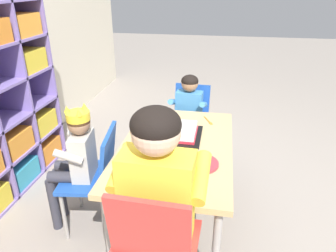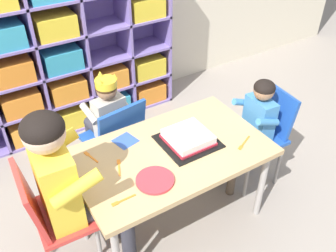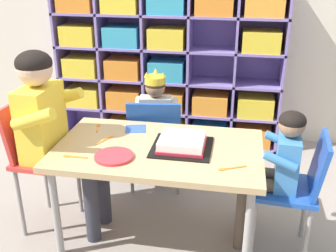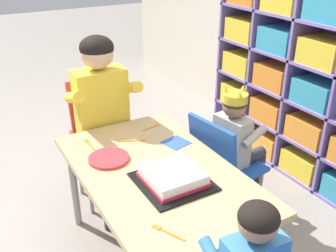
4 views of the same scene
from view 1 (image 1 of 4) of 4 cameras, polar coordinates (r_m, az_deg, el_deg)
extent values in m
plane|color=gray|center=(2.25, 1.37, -16.39)|extent=(16.00, 16.00, 0.00)
cube|color=#7F6BB2|center=(2.71, -26.58, 5.12)|extent=(0.02, 0.31, 1.38)
cube|color=#7F6BB2|center=(3.00, -22.56, 7.63)|extent=(0.02, 0.31, 1.38)
cube|color=teal|center=(2.80, -26.18, -7.57)|extent=(0.29, 0.25, 0.16)
cube|color=orange|center=(3.06, -22.30, -3.97)|extent=(0.29, 0.25, 0.16)
cube|color=orange|center=(2.68, -27.27, -2.64)|extent=(0.29, 0.25, 0.16)
cube|color=yellow|center=(2.95, -23.14, 0.65)|extent=(0.29, 0.25, 0.16)
cube|color=yellow|center=(2.79, -25.03, 10.85)|extent=(0.29, 0.25, 0.16)
cube|color=orange|center=(2.75, -26.09, 16.30)|extent=(0.29, 0.25, 0.16)
cube|color=tan|center=(1.93, 1.54, -3.93)|extent=(1.12, 0.68, 0.03)
cylinder|color=#9E9993|center=(1.69, 8.74, -21.56)|extent=(0.04, 0.04, 0.54)
cylinder|color=#9E9993|center=(2.49, 9.60, -4.67)|extent=(0.04, 0.04, 0.54)
cylinder|color=#9E9993|center=(1.77, -10.71, -19.13)|extent=(0.04, 0.04, 0.54)
cylinder|color=#9E9993|center=(2.55, -3.05, -3.64)|extent=(0.04, 0.04, 0.54)
cube|color=#1E4CA8|center=(2.07, -14.53, -9.01)|extent=(0.42, 0.36, 0.03)
cube|color=#1E4CA8|center=(1.95, -11.00, -5.19)|extent=(0.35, 0.12, 0.31)
cylinder|color=gray|center=(2.33, -15.95, -10.50)|extent=(0.02, 0.02, 0.35)
cylinder|color=gray|center=(2.09, -18.47, -15.47)|extent=(0.02, 0.02, 0.35)
cylinder|color=gray|center=(2.27, -9.93, -10.87)|extent=(0.02, 0.02, 0.35)
cylinder|color=gray|center=(2.03, -11.69, -16.09)|extent=(0.02, 0.02, 0.35)
cube|color=#B2ADA3|center=(1.99, -15.27, -5.27)|extent=(0.22, 0.14, 0.29)
sphere|color=#997051|center=(1.89, -16.00, 0.41)|extent=(0.13, 0.13, 0.13)
ellipsoid|color=#472D19|center=(1.89, -16.07, 0.96)|extent=(0.14, 0.14, 0.10)
cylinder|color=yellow|center=(1.87, -16.18, 1.80)|extent=(0.14, 0.14, 0.05)
cone|color=yellow|center=(1.88, -18.06, 2.99)|extent=(0.04, 0.04, 0.04)
cone|color=yellow|center=(1.90, -15.10, 3.60)|extent=(0.04, 0.04, 0.04)
cone|color=yellow|center=(1.80, -16.00, 2.37)|extent=(0.04, 0.04, 0.04)
cylinder|color=#33333D|center=(2.13, -17.17, -7.02)|extent=(0.10, 0.22, 0.07)
cylinder|color=#33333D|center=(2.03, -18.25, -8.89)|extent=(0.10, 0.22, 0.07)
cylinder|color=#33333D|center=(2.28, -19.03, -11.46)|extent=(0.06, 0.06, 0.37)
cylinder|color=#33333D|center=(2.19, -20.13, -13.38)|extent=(0.06, 0.06, 0.37)
cylinder|color=#B2ADA3|center=(2.08, -15.64, -1.95)|extent=(0.07, 0.18, 0.10)
cylinder|color=#B2ADA3|center=(1.87, -17.77, -5.42)|extent=(0.07, 0.18, 0.10)
cube|color=red|center=(1.46, -1.88, -19.90)|extent=(0.30, 0.37, 0.03)
cube|color=red|center=(1.25, -3.57, -18.60)|extent=(0.08, 0.33, 0.32)
cylinder|color=gray|center=(1.74, -5.90, -21.96)|extent=(0.02, 0.02, 0.45)
cube|color=yellow|center=(1.32, -2.02, -13.20)|extent=(0.17, 0.31, 0.42)
sphere|color=#DBB293|center=(1.15, -2.24, -1.02)|extent=(0.19, 0.19, 0.19)
ellipsoid|color=black|center=(1.14, -2.27, 0.26)|extent=(0.19, 0.19, 0.14)
cylinder|color=#33333D|center=(1.53, 2.90, -15.53)|extent=(0.30, 0.11, 0.10)
cylinder|color=#33333D|center=(1.56, -3.83, -14.60)|extent=(0.30, 0.11, 0.10)
cylinder|color=#33333D|center=(1.82, 3.56, -18.80)|extent=(0.08, 0.08, 0.47)
cylinder|color=#33333D|center=(1.85, -2.26, -18.00)|extent=(0.08, 0.08, 0.47)
cylinder|color=yellow|center=(1.29, 6.04, -9.29)|extent=(0.25, 0.07, 0.14)
cylinder|color=yellow|center=(1.36, -8.49, -7.51)|extent=(0.25, 0.07, 0.14)
cube|color=#1E4CA8|center=(2.61, 3.71, 0.01)|extent=(0.36, 0.35, 0.03)
cube|color=#1E4CA8|center=(2.69, 4.44, 4.51)|extent=(0.09, 0.30, 0.30)
cylinder|color=gray|center=(2.61, 0.17, -4.91)|extent=(0.02, 0.02, 0.38)
cylinder|color=gray|center=(2.57, 5.89, -5.61)|extent=(0.02, 0.02, 0.38)
cylinder|color=gray|center=(2.85, 1.53, -2.23)|extent=(0.02, 0.02, 0.38)
cylinder|color=gray|center=(2.81, 6.77, -2.82)|extent=(0.02, 0.02, 0.38)
cube|color=#3D7FBC|center=(2.55, 3.80, 3.15)|extent=(0.13, 0.22, 0.29)
sphere|color=#997051|center=(2.48, 3.94, 7.81)|extent=(0.13, 0.13, 0.13)
ellipsoid|color=black|center=(2.47, 3.96, 8.25)|extent=(0.14, 0.14, 0.10)
cylinder|color=brown|center=(2.52, 1.87, -0.05)|extent=(0.21, 0.09, 0.07)
cylinder|color=brown|center=(2.49, 4.69, -0.35)|extent=(0.21, 0.09, 0.07)
cylinder|color=brown|center=(2.53, 1.27, -5.70)|extent=(0.06, 0.06, 0.40)
cylinder|color=brown|center=(2.51, 4.09, -6.05)|extent=(0.06, 0.06, 0.40)
cylinder|color=#3D7FBC|center=(2.51, 0.86, 4.45)|extent=(0.18, 0.06, 0.10)
cylinder|color=#3D7FBC|center=(2.47, 6.51, 3.91)|extent=(0.18, 0.06, 0.10)
cube|color=black|center=(2.04, 1.71, -1.67)|extent=(0.32, 0.31, 0.01)
cube|color=white|center=(2.02, 1.72, -0.85)|extent=(0.24, 0.24, 0.06)
cube|color=red|center=(2.03, 1.71, -1.37)|extent=(0.25, 0.25, 0.02)
cylinder|color=#DB333D|center=(1.73, 5.92, -6.83)|extent=(0.20, 0.20, 0.01)
cube|color=#3356B7|center=(1.81, -6.16, -5.60)|extent=(0.15, 0.15, 0.00)
cube|color=orange|center=(2.29, 7.12, 1.23)|extent=(0.10, 0.06, 0.00)
cube|color=orange|center=(2.23, 7.83, 0.48)|extent=(0.04, 0.03, 0.00)
cube|color=orange|center=(1.65, -0.50, -8.69)|extent=(0.04, 0.09, 0.00)
cube|color=orange|center=(1.68, -2.39, -8.01)|extent=(0.03, 0.04, 0.00)
cube|color=orange|center=(1.59, 6.54, -10.43)|extent=(0.09, 0.01, 0.00)
cube|color=orange|center=(1.53, 6.38, -11.86)|extent=(0.04, 0.02, 0.00)
cube|color=orange|center=(1.62, -6.69, -9.74)|extent=(0.03, 0.09, 0.00)
cube|color=orange|center=(1.62, -8.92, -9.78)|extent=(0.03, 0.04, 0.00)
camera|label=2|loc=(1.47, 74.83, 28.00)|focal=39.75mm
camera|label=3|loc=(2.67, 52.10, 16.97)|focal=42.84mm
camera|label=4|loc=(3.09, 21.12, 25.13)|focal=41.34mm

